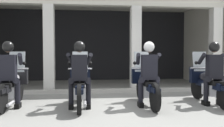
# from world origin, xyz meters

# --- Properties ---
(ground_plane) EXTENTS (80.00, 80.00, 0.00)m
(ground_plane) POSITION_xyz_m (0.00, 3.00, 0.00)
(ground_plane) COLOR gray
(station_building) EXTENTS (10.09, 4.11, 3.55)m
(station_building) POSITION_xyz_m (-0.41, 4.46, 2.22)
(station_building) COLOR black
(station_building) RESTS_ON ground
(kerb_strip) EXTENTS (9.59, 0.24, 0.12)m
(kerb_strip) POSITION_xyz_m (-0.41, 1.88, 0.06)
(kerb_strip) COLOR #B7B5AD
(kerb_strip) RESTS_ON ground
(motorcycle_far_left) EXTENTS (0.62, 2.04, 1.35)m
(motorcycle_far_left) POSITION_xyz_m (-2.49, 0.13, 0.50)
(motorcycle_far_left) COLOR black
(motorcycle_far_left) RESTS_ON ground
(police_officer_far_left) EXTENTS (0.63, 0.61, 1.58)m
(police_officer_far_left) POSITION_xyz_m (-2.49, -0.16, 0.94)
(police_officer_far_left) COLOR black
(police_officer_far_left) RESTS_ON ground
(motorcycle_center_left) EXTENTS (0.62, 2.04, 1.35)m
(motorcycle_center_left) POSITION_xyz_m (-0.83, -0.08, 0.50)
(motorcycle_center_left) COLOR black
(motorcycle_center_left) RESTS_ON ground
(police_officer_center_left) EXTENTS (0.63, 0.61, 1.58)m
(police_officer_center_left) POSITION_xyz_m (-0.83, -0.37, 0.94)
(police_officer_center_left) COLOR black
(police_officer_center_left) RESTS_ON ground
(motorcycle_center_right) EXTENTS (0.62, 2.04, 1.35)m
(motorcycle_center_right) POSITION_xyz_m (0.83, -0.08, 0.50)
(motorcycle_center_right) COLOR black
(motorcycle_center_right) RESTS_ON ground
(police_officer_center_right) EXTENTS (0.63, 0.61, 1.58)m
(police_officer_center_right) POSITION_xyz_m (0.83, -0.36, 0.94)
(police_officer_center_right) COLOR black
(police_officer_center_right) RESTS_ON ground
(motorcycle_far_right) EXTENTS (0.62, 2.04, 1.35)m
(motorcycle_far_right) POSITION_xyz_m (2.49, -0.08, 0.50)
(motorcycle_far_right) COLOR black
(motorcycle_far_right) RESTS_ON ground
(police_officer_far_right) EXTENTS (0.63, 0.61, 1.58)m
(police_officer_far_right) POSITION_xyz_m (2.49, -0.37, 0.94)
(police_officer_far_right) COLOR black
(police_officer_far_right) RESTS_ON ground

